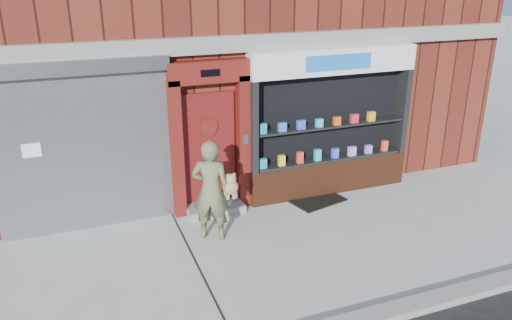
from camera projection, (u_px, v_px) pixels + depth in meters
ground at (286, 247)px, 8.42m from camera, size 80.00×80.00×0.00m
shutter_bay at (81, 137)px, 8.49m from camera, size 3.10×0.30×3.04m
red_door_bay at (210, 138)px, 9.28m from camera, size 1.52×0.58×2.90m
pharmacy_bay at (330, 129)px, 10.10m from camera, size 3.50×0.41×3.00m
woman at (212, 190)px, 8.43m from camera, size 0.85×0.68×1.79m
doormat at (316, 200)px, 10.14m from camera, size 1.20×0.97×0.03m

